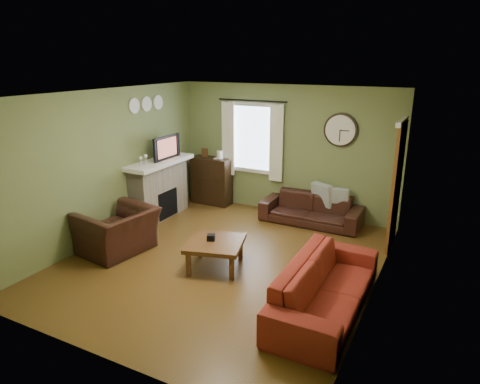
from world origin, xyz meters
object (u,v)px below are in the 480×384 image
at_px(armchair, 118,231).
at_px(coffee_table, 215,255).
at_px(sofa_brown, 311,209).
at_px(sofa_red, 326,286).
at_px(bookshelf, 212,181).

xyz_separation_m(armchair, coffee_table, (1.72, 0.24, -0.15)).
relative_size(sofa_brown, sofa_red, 0.85).
xyz_separation_m(bookshelf, coffee_table, (1.61, -2.61, -0.30)).
relative_size(bookshelf, armchair, 0.91).
bearing_deg(sofa_red, sofa_brown, 21.61).
relative_size(armchair, coffee_table, 1.39).
bearing_deg(bookshelf, armchair, -92.14).
relative_size(bookshelf, sofa_brown, 0.53).
relative_size(bookshelf, sofa_red, 0.45).
distance_m(bookshelf, sofa_brown, 2.34).
bearing_deg(armchair, sofa_red, 96.51).
bearing_deg(coffee_table, sofa_brown, 73.85).
bearing_deg(bookshelf, coffee_table, -58.25).
distance_m(sofa_red, coffee_table, 1.86).
distance_m(bookshelf, sofa_red, 4.55).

